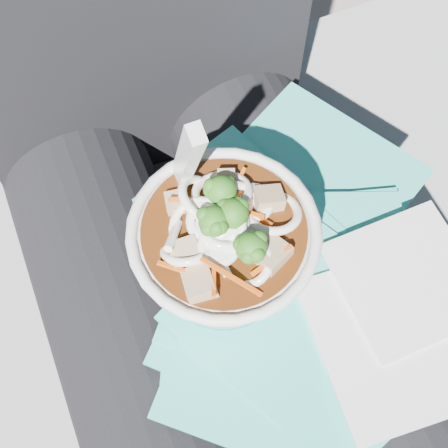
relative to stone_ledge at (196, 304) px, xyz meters
name	(u,v)px	position (x,y,z in m)	size (l,w,h in m)	color
ground	(232,422)	(0.00, -0.15, -0.24)	(20.00, 20.00, 0.00)	slate
stone_ledge	(196,304)	(0.00, 0.00, 0.00)	(1.00, 0.50, 0.48)	gray
lap	(239,332)	(0.00, -0.15, 0.32)	(0.35, 0.48, 0.16)	black
person_body	(204,245)	(0.00, -0.06, 0.34)	(0.34, 0.94, 1.03)	black
plastic_bag	(282,282)	(0.04, -0.15, 0.41)	(0.33, 0.37, 0.02)	#2BB6AB
napkins	(405,316)	(0.12, -0.22, 0.42)	(0.16, 0.17, 0.01)	silver
udon_bowl	(224,245)	(0.00, -0.12, 0.47)	(0.18, 0.18, 0.20)	silver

